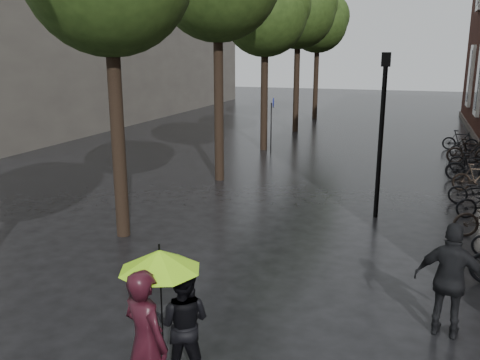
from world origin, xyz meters
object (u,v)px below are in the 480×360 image
at_px(person_black, 183,323).
at_px(lamp_post, 382,120).
at_px(pedestrian_walking, 451,281).
at_px(person_burgundy, 146,343).

height_order(person_black, lamp_post, lamp_post).
xyz_separation_m(person_black, lamp_post, (1.95, 8.10, 1.86)).
distance_m(person_black, pedestrian_walking, 4.20).
bearing_deg(person_burgundy, lamp_post, -80.45).
distance_m(person_burgundy, lamp_post, 9.33).
distance_m(pedestrian_walking, lamp_post, 6.24).
distance_m(person_burgundy, pedestrian_walking, 4.78).
bearing_deg(pedestrian_walking, person_burgundy, 50.21).
xyz_separation_m(person_burgundy, lamp_post, (2.05, 8.94, 1.70)).
bearing_deg(pedestrian_walking, person_black, 42.57).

